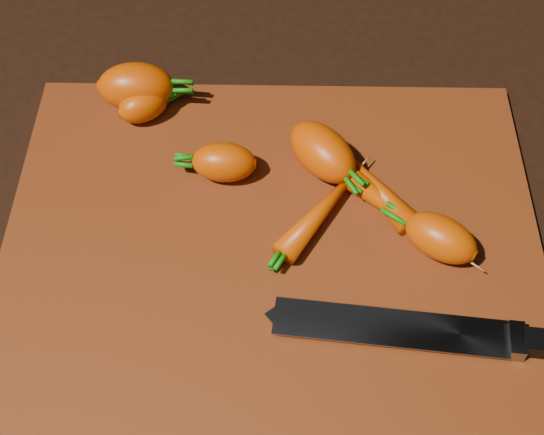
{
  "coord_description": "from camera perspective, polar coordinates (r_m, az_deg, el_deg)",
  "views": [
    {
      "loc": [
        0.01,
        -0.4,
        0.59
      ],
      "look_at": [
        0.0,
        0.01,
        0.03
      ],
      "focal_mm": 50.0,
      "sensor_mm": 36.0,
      "label": 1
    }
  ],
  "objects": [
    {
      "name": "carrot_1",
      "position": [
        0.74,
        3.84,
        4.95
      ],
      "size": [
        0.09,
        0.09,
        0.05
      ],
      "primitive_type": "ellipsoid",
      "rotation": [
        0.0,
        0.0,
        -0.88
      ],
      "color": "#CA4000",
      "rests_on": "cutting_board"
    },
    {
      "name": "ground",
      "position": [
        0.72,
        -0.01,
        -2.28
      ],
      "size": [
        2.0,
        2.0,
        0.01
      ],
      "primitive_type": "cube",
      "color": "black"
    },
    {
      "name": "knife",
      "position": [
        0.66,
        10.61,
        -8.33
      ],
      "size": [
        0.33,
        0.06,
        0.02
      ],
      "rotation": [
        0.0,
        0.0,
        -0.1
      ],
      "color": "gray",
      "rests_on": "cutting_board"
    },
    {
      "name": "carrot_3",
      "position": [
        0.8,
        -9.67,
        8.34
      ],
      "size": [
        0.06,
        0.06,
        0.03
      ],
      "primitive_type": "ellipsoid",
      "rotation": [
        0.0,
        0.0,
        0.55
      ],
      "color": "#CA4000",
      "rests_on": "cutting_board"
    },
    {
      "name": "carrot_4",
      "position": [
        0.7,
        12.58,
        -1.5
      ],
      "size": [
        0.08,
        0.07,
        0.04
      ],
      "primitive_type": "ellipsoid",
      "rotation": [
        0.0,
        0.0,
        2.56
      ],
      "color": "#CA4000",
      "rests_on": "cutting_board"
    },
    {
      "name": "carrot_0",
      "position": [
        0.81,
        -10.2,
        9.68
      ],
      "size": [
        0.08,
        0.05,
        0.05
      ],
      "primitive_type": "ellipsoid",
      "rotation": [
        0.0,
        0.0,
        0.02
      ],
      "color": "#CA4000",
      "rests_on": "cutting_board"
    },
    {
      "name": "cutting_board",
      "position": [
        0.71,
        -0.01,
        -1.79
      ],
      "size": [
        0.5,
        0.4,
        0.01
      ],
      "primitive_type": "cube",
      "color": "maroon",
      "rests_on": "ground"
    },
    {
      "name": "carrot_6",
      "position": [
        0.72,
        9.68,
        0.3
      ],
      "size": [
        0.12,
        0.11,
        0.02
      ],
      "primitive_type": "ellipsoid",
      "rotation": [
        0.0,
        0.0,
        -0.74
      ],
      "color": "#CA4000",
      "rests_on": "cutting_board"
    },
    {
      "name": "carrot_2",
      "position": [
        0.74,
        -3.65,
        4.18
      ],
      "size": [
        0.06,
        0.04,
        0.04
      ],
      "primitive_type": "ellipsoid",
      "rotation": [
        0.0,
        0.0,
        3.09
      ],
      "color": "#CA4000",
      "rests_on": "cutting_board"
    },
    {
      "name": "carrot_5",
      "position": [
        0.71,
        3.72,
        0.48
      ],
      "size": [
        0.09,
        0.11,
        0.03
      ],
      "primitive_type": "ellipsoid",
      "rotation": [
        0.0,
        0.0,
        0.94
      ],
      "color": "#CA4000",
      "rests_on": "cutting_board"
    },
    {
      "name": "carrot_7",
      "position": [
        0.73,
        7.88,
        2.18
      ],
      "size": [
        0.08,
        0.1,
        0.03
      ],
      "primitive_type": "ellipsoid",
      "rotation": [
        0.0,
        0.0,
        2.15
      ],
      "color": "#CA4000",
      "rests_on": "cutting_board"
    }
  ]
}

